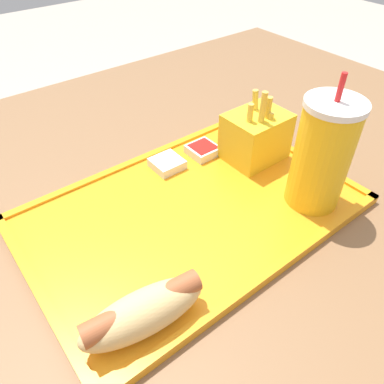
{
  "coord_description": "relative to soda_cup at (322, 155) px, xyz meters",
  "views": [
    {
      "loc": [
        0.26,
        0.29,
        1.08
      ],
      "look_at": [
        0.02,
        -0.01,
        0.75
      ],
      "focal_mm": 35.0,
      "sensor_mm": 36.0,
      "label": 1
    }
  ],
  "objects": [
    {
      "name": "hot_dog_far",
      "position": [
        0.3,
        0.02,
        -0.05
      ],
      "size": [
        0.14,
        0.06,
        0.05
      ],
      "color": "#DBB270",
      "rests_on": "food_tray"
    },
    {
      "name": "soda_cup",
      "position": [
        0.0,
        0.0,
        0.0
      ],
      "size": [
        0.08,
        0.08,
        0.19
      ],
      "color": "gold",
      "rests_on": "food_tray"
    },
    {
      "name": "food_tray",
      "position": [
        0.15,
        -0.09,
        -0.08
      ],
      "size": [
        0.45,
        0.3,
        0.01
      ],
      "color": "orange",
      "rests_on": "dining_table"
    },
    {
      "name": "fries_carton",
      "position": [
        -0.01,
        -0.13,
        -0.04
      ],
      "size": [
        0.09,
        0.07,
        0.12
      ],
      "color": "gold",
      "rests_on": "food_tray"
    },
    {
      "name": "sauce_cup_ketchup",
      "position": [
        0.05,
        -0.18,
        -0.07
      ],
      "size": [
        0.05,
        0.05,
        0.02
      ],
      "color": "silver",
      "rests_on": "food_tray"
    },
    {
      "name": "sauce_cup_mayo",
      "position": [
        0.12,
        -0.19,
        -0.07
      ],
      "size": [
        0.05,
        0.05,
        0.02
      ],
      "color": "silver",
      "rests_on": "food_tray"
    },
    {
      "name": "dining_table",
      "position": [
        0.13,
        -0.08,
        -0.44
      ],
      "size": [
        1.31,
        1.08,
        0.71
      ],
      "color": "brown",
      "rests_on": "ground_plane"
    }
  ]
}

